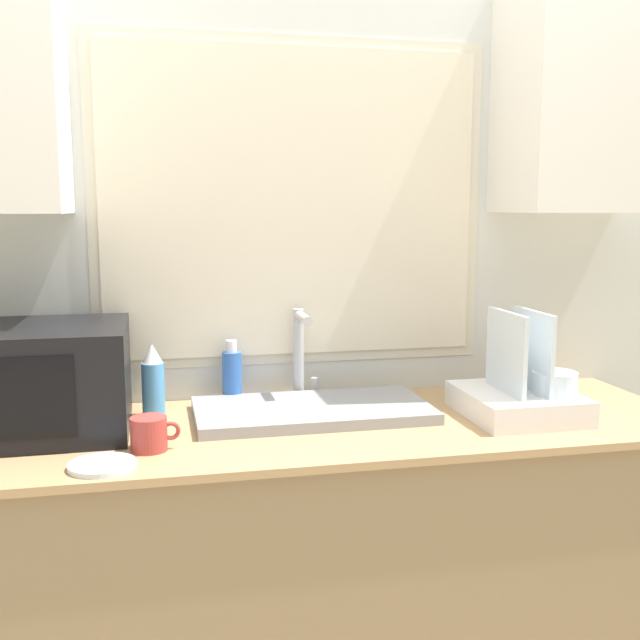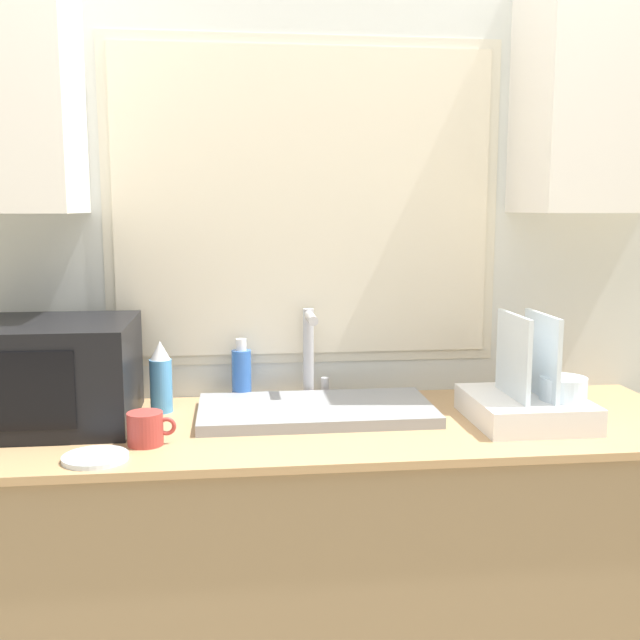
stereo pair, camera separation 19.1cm
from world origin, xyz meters
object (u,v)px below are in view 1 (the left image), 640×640
(microwave, at_px, (37,379))
(soap_bottle, at_px, (232,375))
(faucet, at_px, (301,348))
(dish_rack, at_px, (521,394))
(spray_bottle, at_px, (153,382))
(mug_near_sink, at_px, (150,434))

(microwave, height_order, soap_bottle, microwave)
(faucet, distance_m, soap_bottle, 0.22)
(microwave, relative_size, soap_bottle, 2.41)
(microwave, relative_size, dish_rack, 1.37)
(microwave, bearing_deg, spray_bottle, 16.01)
(faucet, xyz_separation_m, dish_rack, (0.55, -0.31, -0.09))
(spray_bottle, bearing_deg, mug_near_sink, -91.98)
(microwave, xyz_separation_m, soap_bottle, (0.51, 0.18, -0.05))
(dish_rack, distance_m, spray_bottle, 1.00)
(mug_near_sink, bearing_deg, faucet, 41.40)
(dish_rack, xyz_separation_m, mug_near_sink, (-0.99, -0.08, -0.02))
(faucet, xyz_separation_m, spray_bottle, (-0.43, -0.09, -0.06))
(microwave, height_order, spray_bottle, microwave)
(mug_near_sink, bearing_deg, dish_rack, 4.54)
(microwave, distance_m, spray_bottle, 0.30)
(spray_bottle, height_order, soap_bottle, spray_bottle)
(soap_bottle, bearing_deg, dish_rack, -22.65)
(faucet, relative_size, dish_rack, 0.83)
(faucet, height_order, soap_bottle, faucet)
(faucet, distance_m, microwave, 0.73)
(soap_bottle, relative_size, mug_near_sink, 1.59)
(faucet, relative_size, soap_bottle, 1.45)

